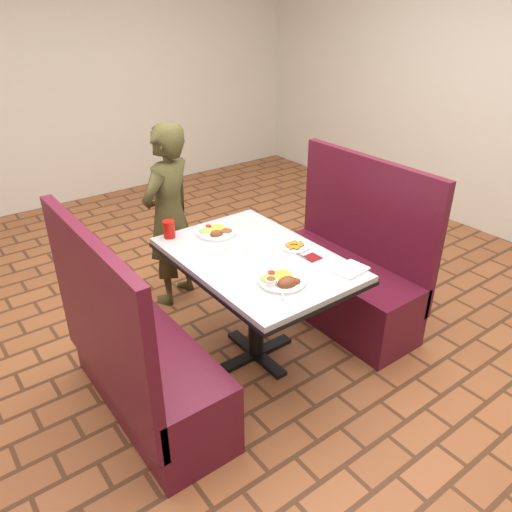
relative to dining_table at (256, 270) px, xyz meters
The scene contains 15 objects.
room 1.26m from the dining_table, ahead, with size 7.00×7.04×2.82m.
dining_table is the anchor object (origin of this frame).
booth_bench_left 0.86m from the dining_table, behind, with size 0.47×1.20×1.17m.
booth_bench_right 0.86m from the dining_table, ahead, with size 0.47×1.20×1.17m.
diner_person 0.97m from the dining_table, 93.99° to the left, with size 0.50×0.33×1.37m, color brown.
near_dinner_plate 0.36m from the dining_table, 102.55° to the right, with size 0.27×0.27×0.08m.
far_dinner_plate 0.43m from the dining_table, 92.28° to the left, with size 0.26×0.26×0.07m.
plantain_plate 0.28m from the dining_table, 11.69° to the right, with size 0.18×0.18×0.03m.
maroon_napkin 0.35m from the dining_table, 40.53° to the right, with size 0.09×0.09×0.00m, color maroon.
spoon_utensil 0.28m from the dining_table, 35.55° to the right, with size 0.01×0.14×0.00m, color silver.
red_tumbler 0.63m from the dining_table, 118.09° to the left, with size 0.08×0.08×0.11m, color red.
paper_napkin 0.57m from the dining_table, 54.85° to the right, with size 0.19×0.14×0.01m, color white.
knife_utensil 0.39m from the dining_table, 95.61° to the right, with size 0.01×0.16×0.00m, color silver.
fork_utensil 0.45m from the dining_table, 108.84° to the right, with size 0.01×0.15×0.00m, color silver.
lettuce_shreds 0.12m from the dining_table, 56.31° to the left, with size 0.28×0.32×0.00m, color #89BE4C, non-canonical shape.
Camera 1 is at (-1.58, -2.10, 2.14)m, focal length 35.00 mm.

